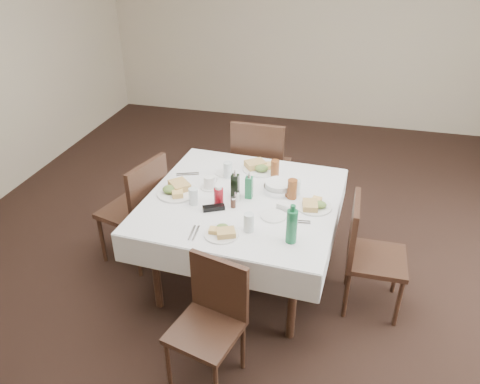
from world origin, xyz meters
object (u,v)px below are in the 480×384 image
at_px(bread_basket, 279,187).
at_px(water_s, 249,222).
at_px(water_e, 296,187).
at_px(oil_cruet_green, 249,187).
at_px(oil_cruet_dark, 235,185).
at_px(coffee_mug, 209,183).
at_px(chair_south, 212,314).
at_px(chair_east, 366,249).
at_px(dining_table, 243,206).
at_px(chair_west, 140,205).
at_px(ketchup_bottle, 219,195).
at_px(green_bottle, 292,226).
at_px(chair_north, 260,164).
at_px(water_n, 228,170).
at_px(water_w, 193,196).

bearing_deg(bread_basket, water_s, -100.00).
height_order(water_e, oil_cruet_green, oil_cruet_green).
bearing_deg(oil_cruet_dark, water_s, -63.71).
bearing_deg(coffee_mug, chair_south, -72.29).
distance_m(chair_east, water_e, 0.67).
bearing_deg(dining_table, bread_basket, 34.93).
distance_m(chair_west, ketchup_bottle, 0.79).
relative_size(water_s, green_bottle, 0.47).
relative_size(chair_south, water_s, 6.48).
bearing_deg(oil_cruet_dark, coffee_mug, 162.45).
bearing_deg(chair_north, chair_west, -131.62).
bearing_deg(oil_cruet_green, bread_basket, 37.27).
relative_size(water_n, coffee_mug, 0.96).
distance_m(water_s, coffee_mug, 0.64).
relative_size(water_e, water_w, 0.93).
relative_size(chair_north, oil_cruet_green, 4.68).
xyz_separation_m(chair_north, water_w, (-0.26, -1.10, 0.24)).
bearing_deg(green_bottle, chair_west, 159.85).
distance_m(dining_table, chair_north, 0.94).
distance_m(oil_cruet_dark, ketchup_bottle, 0.16).
relative_size(ketchup_bottle, coffee_mug, 1.09).
xyz_separation_m(bread_basket, green_bottle, (0.19, -0.62, 0.09)).
relative_size(chair_north, water_s, 7.95).
height_order(chair_north, green_bottle, green_bottle).
bearing_deg(chair_east, dining_table, 176.23).
relative_size(water_e, bread_basket, 0.51).
bearing_deg(oil_cruet_green, water_e, 22.39).
bearing_deg(water_w, chair_north, 76.77).
height_order(oil_cruet_green, coffee_mug, oil_cruet_green).
xyz_separation_m(water_e, coffee_mug, (-0.66, -0.07, -0.01)).
height_order(chair_east, green_bottle, green_bottle).
xyz_separation_m(dining_table, water_n, (-0.19, 0.29, 0.14)).
distance_m(chair_east, oil_cruet_green, 0.96).
distance_m(water_s, green_bottle, 0.30).
bearing_deg(chair_north, water_n, -101.07).
relative_size(chair_south, ketchup_bottle, 5.62).
bearing_deg(water_e, green_bottle, -84.72).
bearing_deg(dining_table, chair_south, -87.80).
relative_size(water_s, coffee_mug, 0.95).
bearing_deg(green_bottle, bread_basket, 107.25).
bearing_deg(coffee_mug, chair_west, -174.59).
xyz_separation_m(chair_west, coffee_mug, (0.59, 0.06, 0.26)).
bearing_deg(chair_north, water_e, -60.24).
bearing_deg(water_e, chair_south, -107.57).
height_order(chair_north, chair_west, chair_north).
bearing_deg(dining_table, water_e, 22.38).
bearing_deg(green_bottle, oil_cruet_green, 129.67).
height_order(chair_west, water_w, chair_west).
distance_m(water_e, ketchup_bottle, 0.59).
xyz_separation_m(water_w, oil_cruet_dark, (0.27, 0.18, 0.04)).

